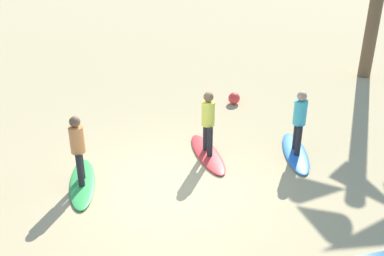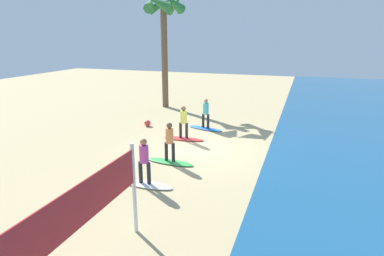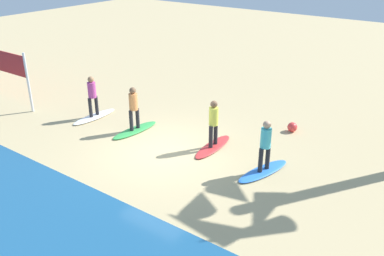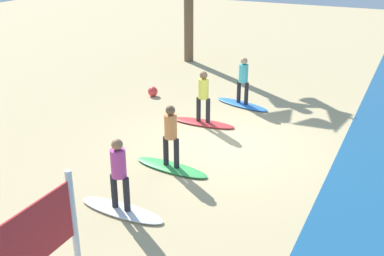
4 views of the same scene
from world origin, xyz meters
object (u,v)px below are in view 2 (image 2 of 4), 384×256
Objects in this scene: surfboard_red at (184,139)px; palm_tree at (164,17)px; surfer_green at (170,139)px; surfer_white at (144,158)px; surfer_blue at (206,111)px; surfboard_blue at (206,128)px; surfboard_green at (170,162)px; surfer_red at (184,120)px; beach_ball at (147,123)px; surfboard_white at (145,184)px.

surfboard_red is 0.27× the size of palm_tree.
surfer_green is 2.23m from surfer_white.
surfer_white is 14.13m from palm_tree.
surfer_blue is at bearing 74.41° from surfboard_red.
surfer_green is (5.30, 0.07, 0.99)m from surfboard_blue.
palm_tree is at bearing 118.89° from surfboard_green.
surfboard_blue is 9.06m from palm_tree.
beach_ball is at bearing -120.29° from surfer_red.
surfer_green reaches higher than surfboard_green.
surfboard_red is (2.18, -0.50, 0.00)m from surfboard_blue.
surfboard_green is 1.28× the size of surfer_green.
surfer_blue is 4.49× the size of beach_ball.
surfer_red is at bearing 59.71° from beach_ball.
surfboard_red is 5.47m from surfer_white.
palm_tree is at bearing -149.96° from surfer_red.
surfer_green is 12.24m from palm_tree.
surfer_green is (5.30, 0.07, 0.00)m from surfer_blue.
surfboard_white is at bearing 25.93° from beach_ball.
surfboard_blue is 2.23m from surfboard_red.
surfboard_green is 2.23m from surfboard_white.
surfer_green is at bearing 35.53° from beach_ball.
surfer_white is (7.53, 0.06, 0.00)m from surfer_blue.
surfer_red is (0.00, 0.00, 0.99)m from surfboard_red.
surfer_blue is 5.39m from surfboard_green.
palm_tree is at bearing 111.61° from surfboard_white.
surfer_blue is at bearing 167.15° from surfer_red.
surfboard_blue is at bearing 43.43° from palm_tree.
surfboard_red is (2.18, -0.50, -0.99)m from surfer_blue.
surfboard_green is (3.12, 0.57, 0.00)m from surfboard_red.
surfboard_green and surfboard_white have the same top height.
surfboard_red is at bearing 59.71° from beach_ball.
palm_tree is at bearing -136.57° from surfer_blue.
surfer_white is 7.85m from beach_ball.
surfer_red and surfer_green have the same top height.
surfer_green is 1.00× the size of surfer_white.
surfer_green is at bearing 0.75° from surfer_blue.
palm_tree reaches higher than surfer_blue.
surfer_blue is 0.21× the size of palm_tree.
surfboard_blue is 5.30m from surfboard_green.
surfer_white is (0.00, 0.00, 0.99)m from surfboard_white.
surfboard_red is 3.17m from surfboard_green.
surfer_red and surfer_white have the same top height.
surfboard_green is at bearing -82.46° from surfboard_red.
surfer_red is at bearing -0.00° from surfboard_red.
surfboard_blue is 1.28× the size of surfer_white.
surfer_white is (7.53, 0.06, 0.99)m from surfboard_blue.
beach_ball is (-7.02, -3.41, 0.14)m from surfboard_white.
surfboard_blue is 5.39m from surfer_green.
surfboard_white is at bearing -86.78° from surfboard_red.
surfboard_red is 5.38m from surfboard_white.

